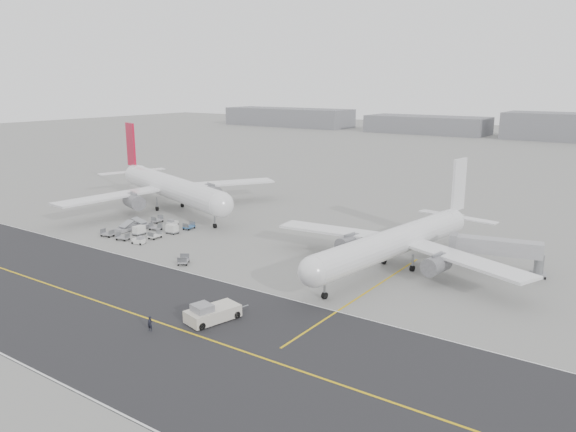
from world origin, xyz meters
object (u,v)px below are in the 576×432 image
Objects in this scene: airliner_b at (398,241)px; pushback_tug at (212,313)px; airliner_a at (169,187)px; jet_bridge at (497,248)px; ground_crew_a at (150,324)px.

pushback_tug is (-10.57, -32.78, -3.55)m from airliner_b.
airliner_a is 63.00m from airliner_b.
airliner_b reaches higher than jet_bridge.
airliner_a is 1.15× the size of airliner_b.
airliner_a is at bearing 166.24° from jet_bridge.
ground_crew_a is at bearing -107.75° from pushback_tug.
airliner_a reaches higher than airliner_b.
airliner_b is 34.63m from pushback_tug.
jet_bridge is (75.93, -2.34, -1.60)m from airliner_a.
airliner_a is at bearing 127.62° from ground_crew_a.
ground_crew_a is at bearing -133.34° from jet_bridge.
airliner_a is 26.97× the size of ground_crew_a.
jet_bridge reaches higher than pushback_tug.
pushback_tug is (51.71, -42.22, -4.42)m from airliner_a.
airliner_a reaches higher than jet_bridge.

